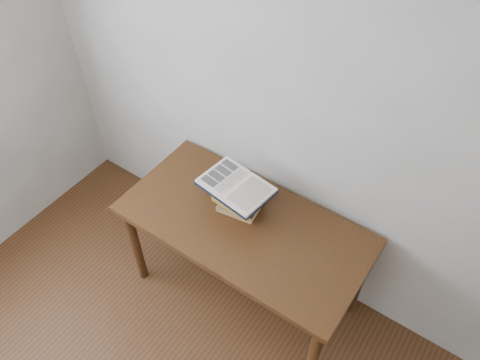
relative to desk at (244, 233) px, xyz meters
The scene contains 3 objects.
desk is the anchor object (origin of this frame).
book_stack 0.21m from the desk, 140.15° to the left, with size 0.26×0.21×0.15m.
open_book 0.29m from the desk, 144.80° to the left, with size 0.42×0.32×0.03m.
Camera 1 is at (0.78, 0.07, 2.78)m, focal length 35.00 mm.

